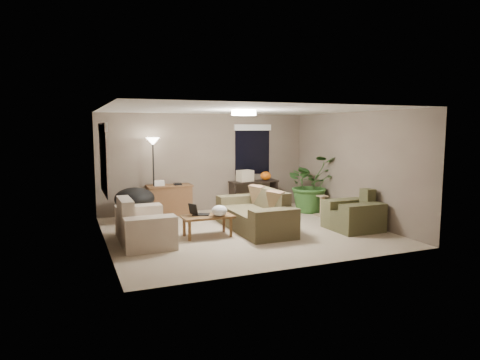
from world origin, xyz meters
name	(u,v)px	position (x,y,z in m)	size (l,w,h in m)	color
room_shell	(244,171)	(0.00, 0.00, 1.25)	(5.50, 5.50, 5.50)	tan
main_sofa	(256,216)	(0.30, 0.03, 0.29)	(0.95, 2.20, 0.85)	brown
throw_pillows	(267,198)	(0.56, 0.03, 0.65)	(0.34, 1.39, 0.47)	#8C7251
loveseat	(143,227)	(-2.10, -0.10, 0.30)	(0.90, 1.60, 0.85)	beige
armchair	(354,216)	(2.20, -0.76, 0.30)	(0.95, 1.00, 0.85)	#47462A
coffee_table	(207,219)	(-0.84, -0.14, 0.36)	(1.00, 0.55, 0.42)	brown
laptop	(198,212)	(-1.00, -0.04, 0.48)	(0.44, 0.34, 0.24)	black
plastic_bag	(219,211)	(-0.64, -0.29, 0.53)	(0.31, 0.28, 0.22)	white
desk	(169,200)	(-1.05, 2.20, 0.38)	(1.10, 0.50, 0.75)	brown
desk_papers	(163,183)	(-1.21, 2.19, 0.80)	(0.69, 0.28, 0.12)	silver
console_table	(254,192)	(1.21, 2.19, 0.44)	(1.30, 0.40, 0.75)	black
pumpkin	(266,176)	(1.56, 2.19, 0.87)	(0.28, 0.28, 0.23)	orange
cardboard_box	(245,176)	(0.96, 2.19, 0.89)	(0.39, 0.29, 0.29)	beige
papasan_chair	(135,202)	(-1.97, 1.71, 0.47)	(1.14, 1.14, 0.80)	black
floor_lamp	(153,151)	(-1.44, 2.13, 1.60)	(0.32, 0.32, 1.91)	black
ceiling_fixture	(244,113)	(0.00, 0.00, 2.44)	(0.50, 0.50, 0.10)	white
houseplant	(310,190)	(2.38, 1.26, 0.57)	(1.31, 1.46, 1.14)	#2D5923
cat_scratching_post	(322,207)	(2.39, 0.72, 0.21)	(0.32, 0.32, 0.50)	tan
window_left	(103,147)	(-2.73, 0.30, 1.78)	(0.05, 1.56, 1.33)	black
window_back	(253,141)	(1.30, 2.48, 1.79)	(1.06, 0.05, 1.33)	black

